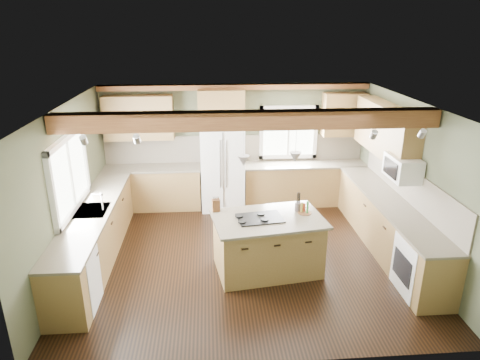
{
  "coord_description": "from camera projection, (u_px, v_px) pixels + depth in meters",
  "views": [
    {
      "loc": [
        -0.57,
        -6.45,
        3.78
      ],
      "look_at": [
        -0.06,
        0.3,
        1.28
      ],
      "focal_mm": 32.0,
      "sensor_mm": 36.0,
      "label": 1
    }
  ],
  "objects": [
    {
      "name": "counter_left",
      "position": [
        92.0,
        211.0,
        6.94
      ],
      "size": [
        0.64,
        3.74,
        0.04
      ],
      "primitive_type": "cube",
      "color": "#4D4538",
      "rests_on": "base_cab_left"
    },
    {
      "name": "upper_cab_back_corner",
      "position": [
        344.0,
        114.0,
        9.05
      ],
      "size": [
        0.9,
        0.35,
        0.9
      ],
      "primitive_type": "cube",
      "color": "brown",
      "rests_on": "wall_back"
    },
    {
      "name": "counter_right",
      "position": [
        391.0,
        202.0,
        7.3
      ],
      "size": [
        0.64,
        3.74,
        0.04
      ],
      "primitive_type": "cube",
      "color": "#4D4538",
      "rests_on": "base_cab_right"
    },
    {
      "name": "pendant_left",
      "position": [
        243.0,
        161.0,
        6.24
      ],
      "size": [
        0.18,
        0.18,
        0.16
      ],
      "primitive_type": "cone",
      "rotation": [
        3.14,
        0.0,
        0.0
      ],
      "color": "#B2B2B7",
      "rests_on": "ceiling"
    },
    {
      "name": "microwave",
      "position": [
        403.0,
        168.0,
        6.98
      ],
      "size": [
        0.4,
        0.7,
        0.38
      ],
      "primitive_type": "cube",
      "color": "white",
      "rests_on": "wall_right"
    },
    {
      "name": "window_left",
      "position": [
        69.0,
        174.0,
        6.7
      ],
      "size": [
        0.04,
        1.6,
        1.05
      ],
      "primitive_type": "cube",
      "color": "white",
      "rests_on": "wall_left"
    },
    {
      "name": "counter_back_right",
      "position": [
        305.0,
        164.0,
        9.24
      ],
      "size": [
        2.66,
        0.64,
        0.04
      ],
      "primitive_type": "cube",
      "color": "#4D4538",
      "rests_on": "base_cab_back_right"
    },
    {
      "name": "backsplash_back",
      "position": [
        235.0,
        148.0,
        9.29
      ],
      "size": [
        5.58,
        0.03,
        0.58
      ],
      "primitive_type": "cube",
      "color": "brown",
      "rests_on": "wall_back"
    },
    {
      "name": "utensil_crock",
      "position": [
        298.0,
        207.0,
        6.88
      ],
      "size": [
        0.13,
        0.13,
        0.15
      ],
      "primitive_type": "cylinder",
      "rotation": [
        0.0,
        0.0,
        0.27
      ],
      "color": "#403B33",
      "rests_on": "island_top"
    },
    {
      "name": "backsplash_right",
      "position": [
        409.0,
        185.0,
        7.21
      ],
      "size": [
        0.03,
        3.7,
        0.58
      ],
      "primitive_type": "cube",
      "color": "brown",
      "rests_on": "wall_right"
    },
    {
      "name": "floor",
      "position": [
        245.0,
        255.0,
        7.38
      ],
      "size": [
        5.6,
        5.6,
        0.0
      ],
      "primitive_type": "plane",
      "color": "black",
      "rests_on": "ground"
    },
    {
      "name": "faucet",
      "position": [
        102.0,
        202.0,
        6.9
      ],
      "size": [
        0.02,
        0.02,
        0.28
      ],
      "primitive_type": "cylinder",
      "color": "#B2B2B7",
      "rests_on": "sink"
    },
    {
      "name": "knife_block",
      "position": [
        216.0,
        205.0,
        6.86
      ],
      "size": [
        0.14,
        0.11,
        0.2
      ],
      "primitive_type": "cube",
      "rotation": [
        0.0,
        0.0,
        0.16
      ],
      "color": "brown",
      "rests_on": "island_top"
    },
    {
      "name": "upper_cab_over_fridge",
      "position": [
        221.0,
        107.0,
        8.79
      ],
      "size": [
        0.96,
        0.35,
        0.7
      ],
      "primitive_type": "cube",
      "color": "brown",
      "rests_on": "wall_back"
    },
    {
      "name": "base_cab_back_right",
      "position": [
        304.0,
        184.0,
        9.39
      ],
      "size": [
        2.62,
        0.6,
        0.88
      ],
      "primitive_type": "cube",
      "color": "brown",
      "rests_on": "floor"
    },
    {
      "name": "wall_right",
      "position": [
        412.0,
        181.0,
        7.13
      ],
      "size": [
        0.0,
        5.0,
        5.0
      ],
      "primitive_type": "plane",
      "rotation": [
        1.57,
        0.0,
        -1.57
      ],
      "color": "#444B35",
      "rests_on": "ground"
    },
    {
      "name": "wall_back",
      "position": [
        235.0,
        144.0,
        9.27
      ],
      "size": [
        5.6,
        0.0,
        5.6
      ],
      "primitive_type": "plane",
      "rotation": [
        1.57,
        0.0,
        0.0
      ],
      "color": "#444B35",
      "rests_on": "ground"
    },
    {
      "name": "island_top",
      "position": [
        268.0,
        219.0,
        6.66
      ],
      "size": [
        1.84,
        1.31,
        0.04
      ],
      "primitive_type": "cube",
      "rotation": [
        0.0,
        0.0,
        0.14
      ],
      "color": "#4D4538",
      "rests_on": "island"
    },
    {
      "name": "base_cab_right",
      "position": [
        387.0,
        226.0,
        7.45
      ],
      "size": [
        0.6,
        3.7,
        0.88
      ],
      "primitive_type": "cube",
      "color": "brown",
      "rests_on": "floor"
    },
    {
      "name": "pendant_right",
      "position": [
        295.0,
        157.0,
        6.41
      ],
      "size": [
        0.18,
        0.18,
        0.16
      ],
      "primitive_type": "cone",
      "rotation": [
        3.14,
        0.0,
        0.0
      ],
      "color": "#B2B2B7",
      "rests_on": "ceiling"
    },
    {
      "name": "wall_left",
      "position": [
        69.0,
        190.0,
        6.74
      ],
      "size": [
        0.0,
        5.0,
        5.0
      ],
      "primitive_type": "plane",
      "rotation": [
        1.57,
        0.0,
        1.57
      ],
      "color": "#444B35",
      "rests_on": "ground"
    },
    {
      "name": "counter_back_left",
      "position": [
        152.0,
        168.0,
        9.0
      ],
      "size": [
        2.06,
        0.64,
        0.04
      ],
      "primitive_type": "cube",
      "color": "#4D4538",
      "rests_on": "base_cab_back_left"
    },
    {
      "name": "bottle_tray",
      "position": [
        305.0,
        207.0,
        6.79
      ],
      "size": [
        0.23,
        0.23,
        0.2
      ],
      "primitive_type": null,
      "rotation": [
        0.0,
        0.0,
        -0.06
      ],
      "color": "brown",
      "rests_on": "island_top"
    },
    {
      "name": "base_cab_left",
      "position": [
        95.0,
        236.0,
        7.1
      ],
      "size": [
        0.6,
        3.7,
        0.88
      ],
      "primitive_type": "cube",
      "color": "brown",
      "rests_on": "floor"
    },
    {
      "name": "window_back",
      "position": [
        288.0,
        132.0,
        9.25
      ],
      "size": [
        1.1,
        0.04,
        1.0
      ],
      "primitive_type": "cube",
      "color": "white",
      "rests_on": "wall_back"
    },
    {
      "name": "dishwasher",
      "position": [
        73.0,
        281.0,
        5.89
      ],
      "size": [
        0.6,
        0.6,
        0.84
      ],
      "primitive_type": "cube",
      "color": "white",
      "rests_on": "floor"
    },
    {
      "name": "upper_cab_back_left",
      "position": [
        139.0,
        118.0,
        8.74
      ],
      "size": [
        1.4,
        0.35,
        0.9
      ],
      "primitive_type": "cube",
      "color": "brown",
      "rests_on": "wall_back"
    },
    {
      "name": "upper_cab_right",
      "position": [
        385.0,
        130.0,
        7.74
      ],
      "size": [
        0.35,
        2.2,
        0.9
      ],
      "primitive_type": "cube",
      "color": "brown",
      "rests_on": "wall_right"
    },
    {
      "name": "ceiling",
      "position": [
        246.0,
        105.0,
        6.48
      ],
      "size": [
        5.6,
        5.6,
        0.0
      ],
      "primitive_type": "plane",
      "rotation": [
        3.14,
        0.0,
        0.0
      ],
      "color": "silver",
      "rests_on": "wall_back"
    },
    {
      "name": "base_cab_back_left",
      "position": [
        153.0,
        188.0,
        9.16
      ],
      "size": [
        2.02,
        0.6,
        0.88
      ],
      "primitive_type": "cube",
      "color": "brown",
      "rests_on": "floor"
    },
    {
      "name": "cooktop",
      "position": [
        260.0,
        218.0,
        6.63
      ],
      "size": [
        0.75,
        0.56,
        0.02
      ],
      "primitive_type": "cube",
      "rotation": [
        0.0,
        0.0,
        0.14
      ],
      "color": "black",
      "rests_on": "island_top"
    },
    {
      "name": "ceiling_beam",
      "position": [
        249.0,
        120.0,
        6.1
      ],
      "size": [
        5.55,
        0.26,
        0.26
      ],
      "primitive_type": "cube",
      "color": "#552B18",
      "rests_on": "ceiling"
    },
    {
      "name": "oven",
      "position": [
        422.0,
        267.0,
        6.24
      ],
      "size": [
        0.6,
        0.72,
        0.84
      ],
      "primitive_type": "cube",
      "color": "white",
      "rests_on": "floor"
    },
    {
      "name": "island",
      "position": [
        268.0,
        245.0,
        6.82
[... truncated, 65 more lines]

